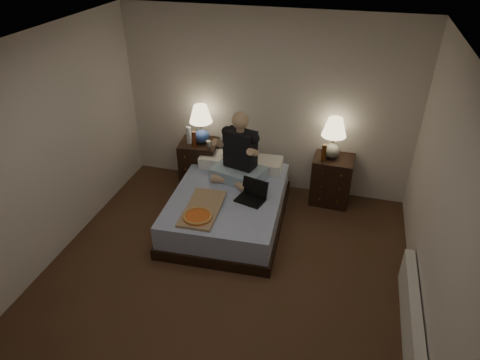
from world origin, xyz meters
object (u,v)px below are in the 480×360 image
(nightstand_right, at_px, (332,179))
(pizza_box, at_px, (198,217))
(nightstand_left, at_px, (200,163))
(soda_can, at_px, (208,144))
(beer_bottle_left, at_px, (194,139))
(radiator, at_px, (411,321))
(bed, at_px, (228,207))
(beer_bottle_right, at_px, (324,153))
(lamp_left, at_px, (201,124))
(person, at_px, (238,147))
(water_bottle, at_px, (189,135))
(laptop, at_px, (250,193))
(lamp_right, at_px, (333,138))

(nightstand_right, xyz_separation_m, pizza_box, (-1.41, -1.49, 0.15))
(nightstand_left, relative_size, soda_can, 6.79)
(beer_bottle_left, bearing_deg, nightstand_left, 86.74)
(radiator, bearing_deg, bed, 149.58)
(soda_can, relative_size, beer_bottle_right, 0.43)
(nightstand_right, height_order, lamp_left, lamp_left)
(person, height_order, pizza_box, person)
(lamp_left, xyz_separation_m, water_bottle, (-0.16, -0.07, -0.16))
(nightstand_left, bearing_deg, beer_bottle_right, -8.71)
(bed, distance_m, person, 0.78)
(bed, bearing_deg, person, 81.10)
(nightstand_right, relative_size, water_bottle, 2.72)
(bed, height_order, nightstand_left, nightstand_left)
(lamp_left, distance_m, soda_can, 0.30)
(pizza_box, bearing_deg, nightstand_left, 107.20)
(water_bottle, xyz_separation_m, pizza_box, (0.62, -1.38, -0.32))
(lamp_left, height_order, radiator, lamp_left)
(nightstand_right, bearing_deg, soda_can, -171.88)
(beer_bottle_right, bearing_deg, pizza_box, -132.59)
(person, xyz_separation_m, radiator, (2.13, -1.64, -0.71))
(lamp_left, bearing_deg, pizza_box, -72.64)
(lamp_left, height_order, beer_bottle_left, lamp_left)
(beer_bottle_right, height_order, laptop, beer_bottle_right)
(nightstand_left, relative_size, lamp_left, 1.21)
(bed, relative_size, beer_bottle_left, 7.79)
(nightstand_left, height_order, soda_can, soda_can)
(soda_can, height_order, beer_bottle_right, beer_bottle_right)
(nightstand_right, height_order, beer_bottle_left, beer_bottle_left)
(soda_can, relative_size, radiator, 0.06)
(bed, relative_size, radiator, 1.12)
(bed, height_order, person, person)
(beer_bottle_left, bearing_deg, person, -22.56)
(person, distance_m, pizza_box, 1.11)
(nightstand_left, distance_m, radiator, 3.53)
(nightstand_left, relative_size, radiator, 0.42)
(lamp_left, relative_size, pizza_box, 0.74)
(lamp_right, relative_size, beer_bottle_right, 2.43)
(lamp_left, relative_size, lamp_right, 1.00)
(beer_bottle_right, bearing_deg, nightstand_right, 38.46)
(nightstand_left, height_order, water_bottle, water_bottle)
(bed, relative_size, nightstand_left, 2.64)
(nightstand_left, distance_m, beer_bottle_left, 0.48)
(nightstand_left, xyz_separation_m, pizza_box, (0.51, -1.44, 0.15))
(lamp_right, height_order, radiator, lamp_right)
(soda_can, xyz_separation_m, laptop, (0.80, -0.79, -0.16))
(pizza_box, bearing_deg, water_bottle, 112.02)
(water_bottle, xyz_separation_m, beer_bottle_left, (0.10, -0.08, -0.01))
(person, bearing_deg, beer_bottle_right, 34.63)
(lamp_right, bearing_deg, nightstand_left, -178.48)
(radiator, bearing_deg, beer_bottle_left, 145.74)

